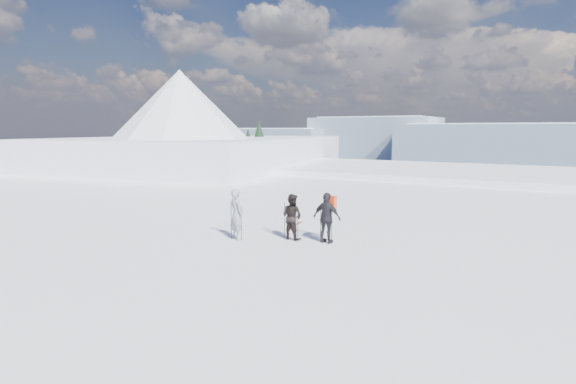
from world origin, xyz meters
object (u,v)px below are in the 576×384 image
object	(u,v)px
skier_grey	(237,214)
skier_dark	(292,217)
skis_loose	(293,225)
skier_pack	(327,218)

from	to	relation	value
skier_grey	skier_dark	xyz separation A→B (m)	(1.70, 1.02, -0.09)
skis_loose	skier_grey	bearing A→B (deg)	-102.33
skier_pack	skis_loose	distance (m)	3.13
skier_grey	skis_loose	distance (m)	3.18
skier_grey	skis_loose	size ratio (longest dim) A/B	1.08
skier_grey	skis_loose	xyz separation A→B (m)	(0.65, 2.98, -0.90)
skier_grey	skier_pack	bearing A→B (deg)	-132.77
skier_grey	skier_dark	bearing A→B (deg)	-122.42
skier_grey	skis_loose	world-z (taller)	skier_grey
skier_grey	skier_dark	world-z (taller)	skier_grey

